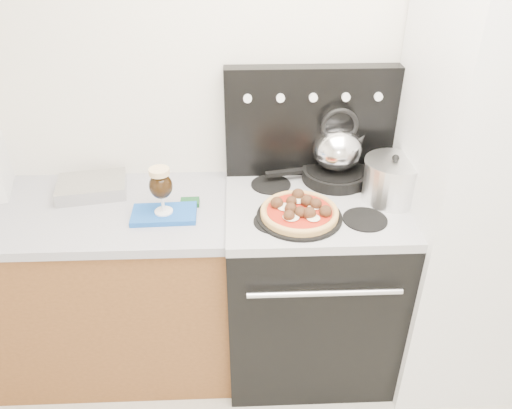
{
  "coord_description": "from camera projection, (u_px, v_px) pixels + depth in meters",
  "views": [
    {
      "loc": [
        -0.25,
        -0.63,
        2.04
      ],
      "look_at": [
        -0.18,
        1.05,
        0.99
      ],
      "focal_mm": 35.0,
      "sensor_mm": 36.0,
      "label": 1
    }
  ],
  "objects": [
    {
      "name": "beer_glass",
      "position": [
        161.0,
        191.0,
        2.0
      ],
      "size": [
        0.11,
        0.11,
        0.2
      ],
      "primitive_type": null,
      "rotation": [
        0.0,
        0.0,
        0.19
      ],
      "color": "black",
      "rests_on": "oven_mitt"
    },
    {
      "name": "pizza",
      "position": [
        300.0,
        211.0,
        2.01
      ],
      "size": [
        0.39,
        0.39,
        0.04
      ],
      "primitive_type": null,
      "rotation": [
        0.0,
        0.0,
        -0.28
      ],
      "color": "tan",
      "rests_on": "pizza_pan"
    },
    {
      "name": "oven_mitt",
      "position": [
        164.0,
        214.0,
        2.06
      ],
      "size": [
        0.27,
        0.16,
        0.02
      ],
      "primitive_type": "cube",
      "rotation": [
        0.0,
        0.0,
        0.03
      ],
      "color": "#184FAD",
      "rests_on": "countertop"
    },
    {
      "name": "skillet",
      "position": [
        335.0,
        174.0,
        2.28
      ],
      "size": [
        0.35,
        0.35,
        0.05
      ],
      "primitive_type": "cylinder",
      "rotation": [
        0.0,
        0.0,
        0.2
      ],
      "color": "black",
      "rests_on": "cooktop"
    },
    {
      "name": "stock_pot",
      "position": [
        392.0,
        181.0,
        2.1
      ],
      "size": [
        0.28,
        0.28,
        0.17
      ],
      "primitive_type": "cylinder",
      "rotation": [
        0.0,
        0.0,
        -0.2
      ],
      "color": "silver",
      "rests_on": "cooktop"
    },
    {
      "name": "cooktop",
      "position": [
        315.0,
        205.0,
        2.14
      ],
      "size": [
        0.76,
        0.65,
        0.04
      ],
      "primitive_type": "cube",
      "color": "#ADADB2",
      "rests_on": "stove_body"
    },
    {
      "name": "backguard",
      "position": [
        310.0,
        122.0,
        2.23
      ],
      "size": [
        0.76,
        0.08,
        0.5
      ],
      "primitive_type": "cube",
      "color": "black",
      "rests_on": "cooktop"
    },
    {
      "name": "stove_body",
      "position": [
        309.0,
        287.0,
        2.38
      ],
      "size": [
        0.76,
        0.65,
        0.88
      ],
      "primitive_type": "cube",
      "color": "black",
      "rests_on": "ground"
    },
    {
      "name": "base_cabinet",
      "position": [
        77.0,
        291.0,
        2.37
      ],
      "size": [
        1.45,
        0.6,
        0.86
      ],
      "primitive_type": "cube",
      "color": "brown",
      "rests_on": "ground"
    },
    {
      "name": "tea_kettle",
      "position": [
        338.0,
        145.0,
        2.2
      ],
      "size": [
        0.25,
        0.25,
        0.24
      ],
      "primitive_type": null,
      "rotation": [
        0.0,
        0.0,
        0.15
      ],
      "color": "silver",
      "rests_on": "skillet"
    },
    {
      "name": "pizza_pan",
      "position": [
        299.0,
        216.0,
        2.02
      ],
      "size": [
        0.36,
        0.36,
        0.01
      ],
      "primitive_type": "cylinder",
      "rotation": [
        0.0,
        0.0,
        0.04
      ],
      "color": "black",
      "rests_on": "cooktop"
    },
    {
      "name": "foil_sheet",
      "position": [
        92.0,
        187.0,
        2.22
      ],
      "size": [
        0.33,
        0.26,
        0.06
      ],
      "primitive_type": "cube",
      "rotation": [
        0.0,
        0.0,
        0.17
      ],
      "color": "silver",
      "rests_on": "countertop"
    },
    {
      "name": "room_shell",
      "position": [
        342.0,
        277.0,
        1.2
      ],
      "size": [
        3.52,
        3.01,
        2.52
      ],
      "color": "beige",
      "rests_on": "ground"
    },
    {
      "name": "countertop",
      "position": [
        57.0,
        212.0,
        2.13
      ],
      "size": [
        1.48,
        0.63,
        0.04
      ],
      "primitive_type": "cube",
      "color": "#A0A0AB",
      "rests_on": "base_cabinet"
    },
    {
      "name": "fridge",
      "position": [
        480.0,
        195.0,
        2.12
      ],
      "size": [
        0.64,
        0.68,
        1.9
      ],
      "primitive_type": "cube",
      "color": "silver",
      "rests_on": "ground"
    }
  ]
}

